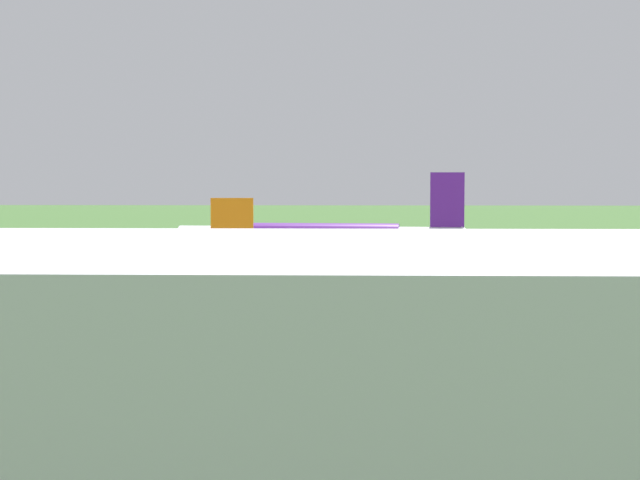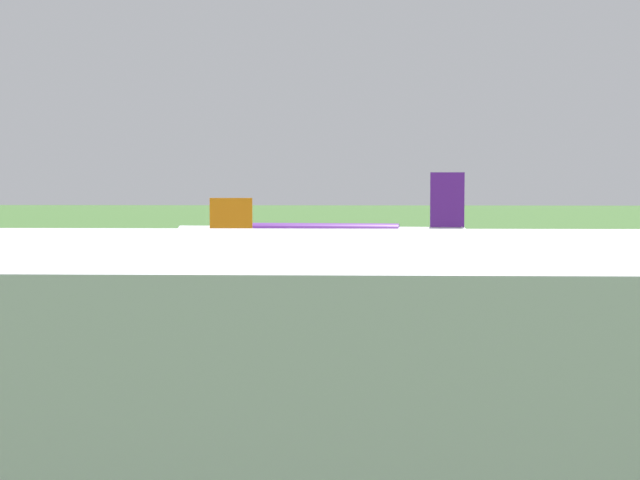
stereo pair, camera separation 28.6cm
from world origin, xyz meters
name	(u,v)px [view 1 (the left image)]	position (x,y,z in m)	size (l,w,h in m)	color
ground_plane	(256,267)	(0.00, 0.00, 0.00)	(800.00, 800.00, 0.00)	#3D662D
runway_asphalt	(256,266)	(0.00, 0.00, 0.03)	(600.00, 41.60, 0.06)	#47474C
apron_concrete	(193,321)	(0.00, 68.47, 0.03)	(440.00, 110.00, 0.05)	gray
grass_verge_foreground	(274,251)	(0.00, -39.30, 0.02)	(600.00, 80.00, 0.04)	#346B27
airliner_main	(322,241)	(-11.22, 0.03, 4.35)	(54.15, 44.36, 15.88)	white
airliner_parked_mid	(75,285)	(13.03, 66.13, 3.49)	(43.74, 35.73, 12.78)	white
service_car_followme	(456,282)	(-30.39, 34.32, 0.84)	(4.54, 2.91, 1.62)	gray
no_stopping_sign	(357,246)	(-16.99, -35.46, 1.33)	(0.60, 0.10, 2.22)	slate
traffic_cone_orange	(341,250)	(-13.86, -36.73, 0.28)	(0.40, 0.40, 0.55)	orange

